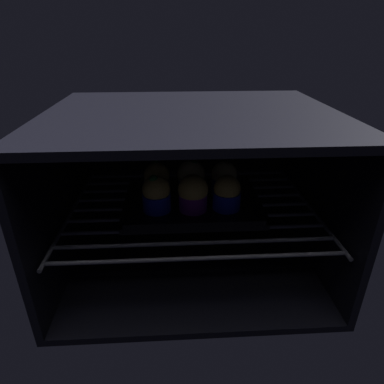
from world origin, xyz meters
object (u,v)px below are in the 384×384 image
Objects in this scene: muffin_row0_col1 at (192,194)px; muffin_row0_col0 at (156,194)px; muffin_row1_col0 at (157,180)px; muffin_row1_col1 at (190,178)px; muffin_row1_col2 at (224,178)px; baking_tray at (192,203)px; muffin_row0_col2 at (227,193)px.

muffin_row0_col0 is at bearing 177.99° from muffin_row0_col1.
muffin_row1_col1 is (7.61, 0.60, 0.08)cm from muffin_row1_col0.
muffin_row1_col0 is 15.62cm from muffin_row1_col2.
muffin_row0_col1 is at bearing -94.04° from baking_tray.
muffin_row1_col1 reaches higher than baking_tray.
muffin_row1_col1 reaches higher than muffin_row1_col2.
muffin_row0_col1 reaches higher than muffin_row1_col2.
muffin_row0_col0 is at bearing -88.91° from muffin_row1_col0.
baking_tray is 3.59× the size of muffin_row1_col1.
muffin_row0_col2 is 0.91× the size of muffin_row1_col1.
muffin_row0_col0 is at bearing -155.56° from baking_tray.
muffin_row0_col0 and muffin_row1_col1 have the same top height.
muffin_row0_col0 is 7.49cm from muffin_row0_col1.
muffin_row0_col1 is 1.05× the size of muffin_row0_col2.
muffin_row0_col2 is at bearing -0.14° from muffin_row0_col0.
muffin_row0_col2 is (15.02, -0.04, -0.16)cm from muffin_row0_col0.
muffin_row0_col0 is 7.09cm from muffin_row1_col0.
baking_tray is at bearing 24.44° from muffin_row0_col0.
muffin_row0_col2 is at bearing -93.38° from muffin_row1_col2.
muffin_row1_col2 is at bearing 44.69° from muffin_row0_col1.
baking_tray is at bearing -24.31° from muffin_row1_col0.
muffin_row1_col1 is (-7.55, 7.73, 0.35)cm from muffin_row0_col2.
muffin_row0_col1 is at bearing -43.97° from muffin_row1_col0.
muffin_row0_col0 is 10.72cm from muffin_row1_col1.
muffin_row0_col1 is at bearing -178.29° from muffin_row0_col2.
muffin_row1_col2 is at bearing 86.62° from muffin_row0_col2.
muffin_row1_col1 is (-0.01, 7.95, 0.15)cm from muffin_row0_col1.
muffin_row0_col0 is 1.07× the size of muffin_row1_col2.
muffin_row1_col2 is at bearing 26.29° from muffin_row0_col0.
muffin_row1_col0 reaches higher than muffin_row0_col2.
muffin_row0_col2 is 0.98× the size of muffin_row1_col2.
baking_tray is 3.57× the size of muffin_row1_col0.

